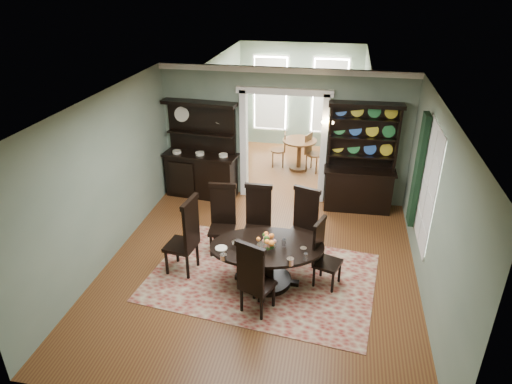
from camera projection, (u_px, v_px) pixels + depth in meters
room at (259, 190)px, 7.48m from camera, size 5.51×6.01×3.01m
parlor at (296, 104)px, 12.34m from camera, size 3.51×3.50×3.01m
doorway_trim at (284, 130)px, 10.06m from camera, size 2.08×0.25×2.57m
right_window at (423, 179)px, 7.79m from camera, size 0.15×1.47×2.12m
wall_sconce at (327, 123)px, 9.65m from camera, size 0.27×0.21×0.21m
rug at (262, 277)px, 7.95m from camera, size 4.07×2.99×0.01m
dining_table at (267, 257)px, 7.59m from camera, size 2.07×2.03×0.75m
centerpiece at (266, 244)px, 7.40m from camera, size 1.54×0.99×0.25m
chair_far_left at (223, 216)px, 8.47m from camera, size 0.54×0.51×1.33m
chair_far_mid at (258, 217)px, 8.43m from camera, size 0.52×0.47×1.34m
chair_far_right at (304, 221)px, 8.31m from camera, size 0.62×0.60×1.33m
chair_end_left at (187, 235)px, 7.78m from camera, size 0.57×0.60×1.45m
chair_end_right at (323, 252)px, 7.55m from camera, size 0.54×0.55×1.20m
chair_near at (254, 277)px, 6.83m from camera, size 0.62×0.60×1.31m
sideboard at (202, 164)px, 10.52m from camera, size 1.74×0.75×2.23m
welsh_dresser at (359, 172)px, 9.88m from camera, size 1.55×0.61×2.39m
parlor_table at (299, 150)px, 11.97m from camera, size 0.89×0.89×0.82m
parlor_chair_left at (281, 149)px, 12.19m from camera, size 0.41×0.40×0.93m
parlor_chair_right at (312, 152)px, 11.89m from camera, size 0.47×0.46×1.00m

